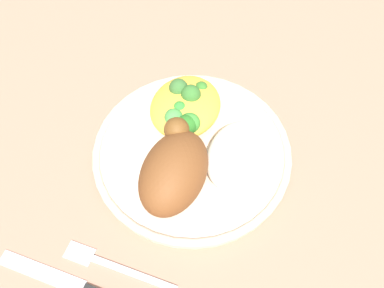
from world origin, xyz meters
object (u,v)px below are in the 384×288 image
object	(u,v)px
rice_pile	(237,153)
mac_cheese_with_broccoli	(185,107)
plate	(192,152)
fork	(113,266)
roasted_chicken	(171,169)

from	to	relation	value
rice_pile	mac_cheese_with_broccoli	bearing A→B (deg)	62.48
plate	fork	bearing A→B (deg)	169.54
plate	mac_cheese_with_broccoli	bearing A→B (deg)	30.03
roasted_chicken	mac_cheese_with_broccoli	bearing A→B (deg)	12.33
rice_pile	plate	bearing A→B (deg)	92.98
mac_cheese_with_broccoli	fork	xyz separation A→B (m)	(-0.23, 0.00, -0.03)
fork	roasted_chicken	bearing A→B (deg)	-13.06
plate	roasted_chicken	xyz separation A→B (m)	(-0.06, 0.01, 0.05)
roasted_chicken	rice_pile	xyz separation A→B (m)	(0.06, -0.07, -0.02)
plate	fork	distance (m)	0.18
mac_cheese_with_broccoli	roasted_chicken	bearing A→B (deg)	-167.67
plate	mac_cheese_with_broccoli	distance (m)	0.06
plate	roasted_chicken	size ratio (longest dim) A/B	2.17
plate	roasted_chicken	distance (m)	0.07
roasted_chicken	fork	bearing A→B (deg)	166.94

